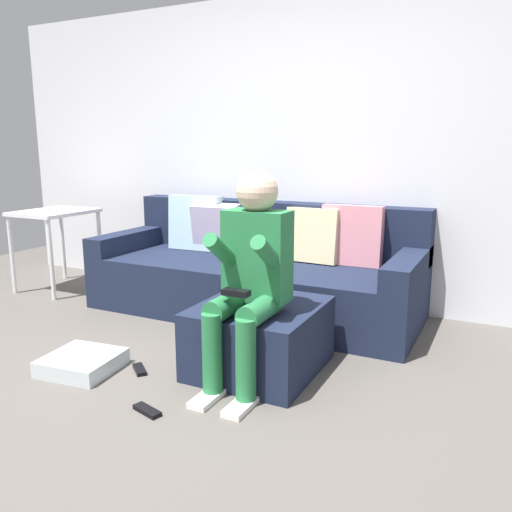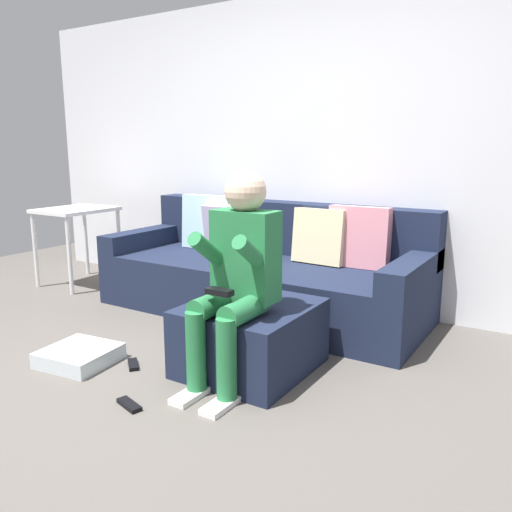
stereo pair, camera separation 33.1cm
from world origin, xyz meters
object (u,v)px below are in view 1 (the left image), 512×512
remote_by_storage_bin (140,369)px  storage_bin (82,363)px  ottoman (260,337)px  couch_sectional (257,271)px  remote_near_ottoman (147,411)px  side_table (55,223)px  person_seated (250,268)px

remote_by_storage_bin → storage_bin: bearing=-116.0°
ottoman → remote_by_storage_bin: (-0.60, -0.34, -0.18)m
couch_sectional → remote_near_ottoman: (0.24, -1.69, -0.30)m
storage_bin → side_table: 1.99m
remote_near_ottoman → remote_by_storage_bin: (-0.33, 0.36, 0.00)m
ottoman → remote_near_ottoman: (-0.26, -0.69, -0.18)m
ottoman → couch_sectional: bearing=116.8°
ottoman → side_table: side_table is taller
ottoman → remote_near_ottoman: size_ratio=4.40×
storage_bin → remote_near_ottoman: (0.64, -0.23, -0.03)m
ottoman → person_seated: size_ratio=0.63×
storage_bin → remote_near_ottoman: bearing=-19.6°
couch_sectional → remote_near_ottoman: 1.73m
couch_sectional → storage_bin: bearing=-105.1°
couch_sectional → remote_by_storage_bin: (-0.09, -1.33, -0.30)m
person_seated → storage_bin: person_seated is taller
side_table → storage_bin: bearing=-39.8°
couch_sectional → remote_by_storage_bin: bearing=-94.0°
ottoman → storage_bin: size_ratio=1.86×
couch_sectional → remote_near_ottoman: couch_sectional is taller
side_table → remote_near_ottoman: side_table is taller
remote_near_ottoman → remote_by_storage_bin: 0.49m
side_table → remote_by_storage_bin: bearing=-31.7°
storage_bin → side_table: side_table is taller
couch_sectional → person_seated: person_seated is taller
remote_near_ottoman → person_seated: bearing=77.1°
ottoman → person_seated: 0.48m
remote_near_ottoman → side_table: bearing=161.8°
ottoman → person_seated: bearing=-81.0°
storage_bin → remote_by_storage_bin: 0.33m
storage_bin → remote_near_ottoman: storage_bin is taller
person_seated → remote_near_ottoman: bearing=-119.3°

